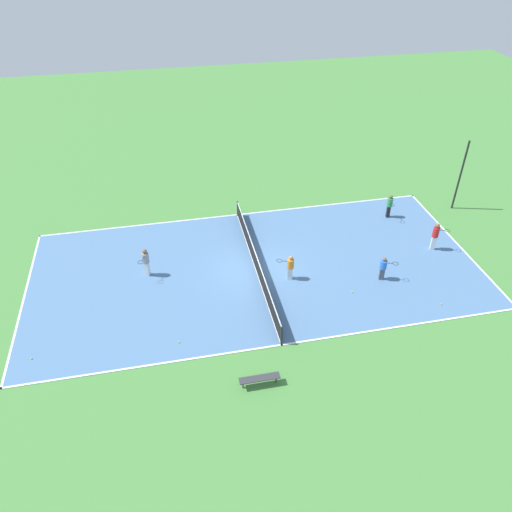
{
  "coord_description": "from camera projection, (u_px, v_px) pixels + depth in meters",
  "views": [
    {
      "loc": [
        21.31,
        -4.43,
        16.89
      ],
      "look_at": [
        0.0,
        0.0,
        0.9
      ],
      "focal_mm": 35.0,
      "sensor_mm": 36.0,
      "label": 1
    }
  ],
  "objects": [
    {
      "name": "ground_plane",
      "position": [
        256.0,
        269.0,
        27.54
      ],
      "size": [
        80.0,
        80.0,
        0.0
      ],
      "primitive_type": "plane",
      "color": "#47843D"
    },
    {
      "name": "court_surface",
      "position": [
        256.0,
        269.0,
        27.53
      ],
      "size": [
        11.76,
        24.43,
        0.02
      ],
      "color": "#4C729E",
      "rests_on": "ground_plane"
    },
    {
      "name": "tennis_net",
      "position": [
        256.0,
        261.0,
        27.22
      ],
      "size": [
        11.56,
        0.1,
        1.03
      ],
      "color": "black",
      "rests_on": "court_surface"
    },
    {
      "name": "bench",
      "position": [
        260.0,
        379.0,
        20.86
      ],
      "size": [
        0.36,
        1.73,
        0.45
      ],
      "rotation": [
        0.0,
        0.0,
        1.57
      ],
      "color": "#333338",
      "rests_on": "ground_plane"
    },
    {
      "name": "player_center_orange",
      "position": [
        290.0,
        266.0,
        26.36
      ],
      "size": [
        0.62,
        0.99,
        1.48
      ],
      "rotation": [
        0.0,
        0.0,
        4.38
      ],
      "color": "white",
      "rests_on": "court_surface"
    },
    {
      "name": "player_far_green",
      "position": [
        390.0,
        205.0,
        31.39
      ],
      "size": [
        0.98,
        0.54,
        1.58
      ],
      "rotation": [
        0.0,
        0.0,
        6.05
      ],
      "color": "black",
      "rests_on": "court_surface"
    },
    {
      "name": "player_baseline_gray",
      "position": [
        146.0,
        260.0,
        26.53
      ],
      "size": [
        0.99,
        0.69,
        1.68
      ],
      "rotation": [
        0.0,
        0.0,
        5.86
      ],
      "color": "white",
      "rests_on": "court_surface"
    },
    {
      "name": "player_coach_red",
      "position": [
        435.0,
        235.0,
        28.46
      ],
      "size": [
        0.63,
        0.99,
        1.74
      ],
      "rotation": [
        0.0,
        0.0,
        1.22
      ],
      "color": "white",
      "rests_on": "court_surface"
    },
    {
      "name": "player_near_blue",
      "position": [
        383.0,
        267.0,
        26.35
      ],
      "size": [
        0.61,
        0.99,
        1.41
      ],
      "rotation": [
        0.0,
        0.0,
        1.25
      ],
      "color": "#4C4C51",
      "rests_on": "court_surface"
    },
    {
      "name": "tennis_ball_near_net",
      "position": [
        352.0,
        292.0,
        25.88
      ],
      "size": [
        0.07,
        0.07,
        0.07
      ],
      "primitive_type": "sphere",
      "color": "#CCE033",
      "rests_on": "court_surface"
    },
    {
      "name": "tennis_ball_far_baseline",
      "position": [
        441.0,
        304.0,
        25.12
      ],
      "size": [
        0.07,
        0.07,
        0.07
      ],
      "primitive_type": "sphere",
      "color": "#CCE033",
      "rests_on": "court_surface"
    },
    {
      "name": "tennis_ball_midcourt",
      "position": [
        179.0,
        342.0,
        23.01
      ],
      "size": [
        0.07,
        0.07,
        0.07
      ],
      "primitive_type": "sphere",
      "color": "#CCE033",
      "rests_on": "court_surface"
    },
    {
      "name": "tennis_ball_right_alley",
      "position": [
        31.0,
        359.0,
        22.2
      ],
      "size": [
        0.07,
        0.07,
        0.07
      ],
      "primitive_type": "sphere",
      "color": "#CCE033",
      "rests_on": "court_surface"
    },
    {
      "name": "fence_post_back_left",
      "position": [
        460.0,
        176.0,
        31.46
      ],
      "size": [
        0.12,
        0.12,
        4.7
      ],
      "color": "black",
      "rests_on": "ground_plane"
    }
  ]
}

